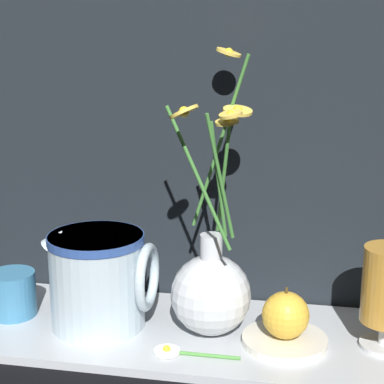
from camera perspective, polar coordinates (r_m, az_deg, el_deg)
name	(u,v)px	position (r m, az deg, el deg)	size (l,w,h in m)	color
ground_plane	(184,337)	(0.96, -0.70, -12.74)	(6.00, 6.00, 0.00)	black
shelf	(184,333)	(0.96, -0.70, -12.43)	(0.68, 0.25, 0.01)	#B2B7BC
vase_with_flowers	(211,289)	(0.92, 1.66, -8.64)	(0.12, 0.21, 0.40)	silver
yellow_mug	(10,295)	(1.02, -15.89, -8.77)	(0.08, 0.07, 0.07)	teal
ceramic_pitcher	(99,277)	(0.95, -8.28, -7.45)	(0.16, 0.14, 0.15)	silver
saucer_plate	(285,340)	(0.92, 8.23, -12.91)	(0.12, 0.12, 0.01)	silver
orange_fruit	(286,315)	(0.91, 8.32, -10.78)	(0.07, 0.07, 0.07)	gold
loose_daisy	(177,352)	(0.89, -1.35, -14.03)	(0.12, 0.04, 0.01)	#4C8E3D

